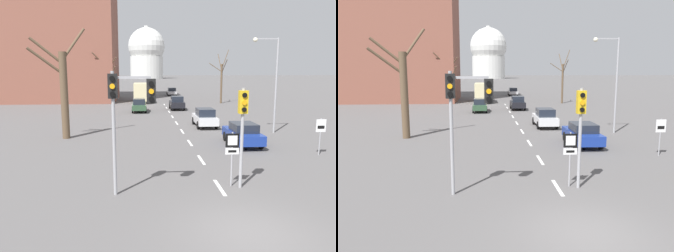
% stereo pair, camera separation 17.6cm
% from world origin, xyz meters
% --- Properties ---
extents(ground_plane, '(800.00, 800.00, 0.00)m').
position_xyz_m(ground_plane, '(0.00, 0.00, 0.00)').
color(ground_plane, '#565454').
extents(lane_stripe_0, '(0.16, 2.00, 0.01)m').
position_xyz_m(lane_stripe_0, '(0.00, 4.06, 0.00)').
color(lane_stripe_0, silver).
rests_on(lane_stripe_0, ground_plane).
extents(lane_stripe_1, '(0.16, 2.00, 0.01)m').
position_xyz_m(lane_stripe_1, '(0.00, 8.56, 0.00)').
color(lane_stripe_1, silver).
rests_on(lane_stripe_1, ground_plane).
extents(lane_stripe_2, '(0.16, 2.00, 0.01)m').
position_xyz_m(lane_stripe_2, '(0.00, 13.06, 0.00)').
color(lane_stripe_2, silver).
rests_on(lane_stripe_2, ground_plane).
extents(lane_stripe_3, '(0.16, 2.00, 0.01)m').
position_xyz_m(lane_stripe_3, '(0.00, 17.56, 0.00)').
color(lane_stripe_3, silver).
rests_on(lane_stripe_3, ground_plane).
extents(lane_stripe_4, '(0.16, 2.00, 0.01)m').
position_xyz_m(lane_stripe_4, '(0.00, 22.06, 0.00)').
color(lane_stripe_4, silver).
rests_on(lane_stripe_4, ground_plane).
extents(lane_stripe_5, '(0.16, 2.00, 0.01)m').
position_xyz_m(lane_stripe_5, '(0.00, 26.56, 0.00)').
color(lane_stripe_5, silver).
rests_on(lane_stripe_5, ground_plane).
extents(lane_stripe_6, '(0.16, 2.00, 0.01)m').
position_xyz_m(lane_stripe_6, '(0.00, 31.06, 0.00)').
color(lane_stripe_6, silver).
rests_on(lane_stripe_6, ground_plane).
extents(lane_stripe_7, '(0.16, 2.00, 0.01)m').
position_xyz_m(lane_stripe_7, '(0.00, 35.56, 0.00)').
color(lane_stripe_7, silver).
rests_on(lane_stripe_7, ground_plane).
extents(lane_stripe_8, '(0.16, 2.00, 0.01)m').
position_xyz_m(lane_stripe_8, '(0.00, 40.06, 0.00)').
color(lane_stripe_8, silver).
rests_on(lane_stripe_8, ground_plane).
extents(traffic_signal_centre_tall, '(0.36, 0.34, 4.31)m').
position_xyz_m(traffic_signal_centre_tall, '(0.88, 3.99, 3.02)').
color(traffic_signal_centre_tall, '#9E9EA3').
rests_on(traffic_signal_centre_tall, ground_plane).
extents(traffic_signal_near_left, '(1.85, 0.34, 5.00)m').
position_xyz_m(traffic_signal_near_left, '(-3.93, 3.57, 3.79)').
color(traffic_signal_near_left, '#9E9EA3').
rests_on(traffic_signal_near_left, ground_plane).
extents(route_sign_post, '(0.60, 0.08, 2.41)m').
position_xyz_m(route_sign_post, '(0.54, 4.20, 1.64)').
color(route_sign_post, '#9E9EA3').
rests_on(route_sign_post, ground_plane).
extents(speed_limit_sign, '(0.60, 0.08, 2.24)m').
position_xyz_m(speed_limit_sign, '(7.25, 9.06, 1.51)').
color(speed_limit_sign, '#9E9EA3').
rests_on(speed_limit_sign, ground_plane).
extents(street_lamp_right, '(2.12, 0.36, 7.60)m').
position_xyz_m(street_lamp_right, '(7.04, 16.41, 4.72)').
color(street_lamp_right, '#9E9EA3').
rests_on(street_lamp_right, ground_plane).
extents(sedan_near_left, '(1.92, 4.52, 1.59)m').
position_xyz_m(sedan_near_left, '(2.84, 59.06, 0.81)').
color(sedan_near_left, '#B7B7BC').
rests_on(sedan_near_left, ground_plane).
extents(sedan_near_right, '(1.85, 3.83, 1.79)m').
position_xyz_m(sedan_near_right, '(1.21, 33.29, 0.89)').
color(sedan_near_right, black).
rests_on(sedan_near_right, ground_plane).
extents(sedan_mid_centre, '(1.80, 4.29, 1.69)m').
position_xyz_m(sedan_mid_centre, '(2.32, 19.73, 0.85)').
color(sedan_mid_centre, silver).
rests_on(sedan_mid_centre, ground_plane).
extents(sedan_far_left, '(1.78, 4.50, 1.67)m').
position_xyz_m(sedan_far_left, '(-3.70, 31.36, 0.85)').
color(sedan_far_left, '#2D4C33').
rests_on(sedan_far_left, ground_plane).
extents(sedan_far_right, '(1.87, 4.32, 1.54)m').
position_xyz_m(sedan_far_right, '(3.50, 12.17, 0.79)').
color(sedan_far_right, navy).
rests_on(sedan_far_right, ground_plane).
extents(delivery_truck, '(2.44, 7.20, 3.14)m').
position_xyz_m(delivery_truck, '(-3.47, 43.75, 1.70)').
color(delivery_truck, '#333842').
rests_on(delivery_truck, ground_plane).
extents(bare_tree_left_near, '(3.70, 2.22, 7.82)m').
position_xyz_m(bare_tree_left_near, '(-8.34, 42.23, 3.69)').
color(bare_tree_left_near, brown).
rests_on(bare_tree_left_near, ground_plane).
extents(bare_tree_right_near, '(3.21, 4.36, 8.33)m').
position_xyz_m(bare_tree_right_near, '(9.07, 41.48, 3.66)').
color(bare_tree_right_near, brown).
rests_on(bare_tree_right_near, ground_plane).
extents(bare_tree_left_far, '(3.82, 1.92, 8.17)m').
position_xyz_m(bare_tree_left_far, '(-9.11, 15.35, 3.64)').
color(bare_tree_left_far, brown).
rests_on(bare_tree_left_far, ground_plane).
extents(capitol_dome, '(24.89, 24.89, 35.16)m').
position_xyz_m(capitol_dome, '(0.00, 219.72, 17.13)').
color(capitol_dome, silver).
rests_on(capitol_dome, ground_plane).
extents(apartment_block_left, '(18.00, 14.00, 29.01)m').
position_xyz_m(apartment_block_left, '(-16.74, 48.47, 14.51)').
color(apartment_block_left, brown).
rests_on(apartment_block_left, ground_plane).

